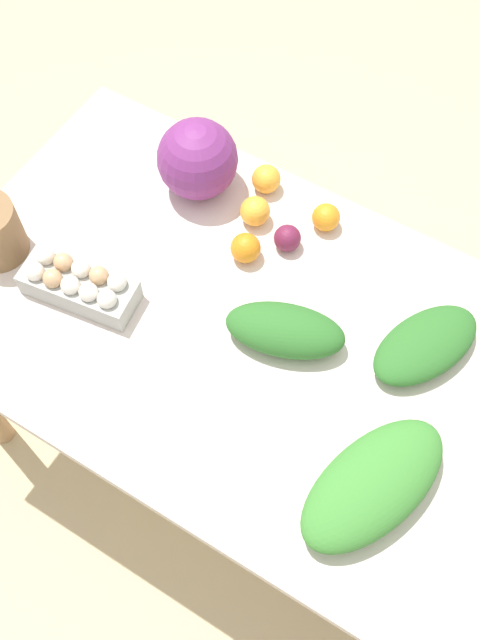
{
  "coord_description": "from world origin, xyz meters",
  "views": [
    {
      "loc": [
        -0.37,
        0.61,
        2.04
      ],
      "look_at": [
        0.0,
        0.0,
        0.74
      ],
      "focal_mm": 40.0,
      "sensor_mm": 36.0,
      "label": 1
    }
  ],
  "objects": [
    {
      "name": "egg_carton",
      "position": [
        0.33,
        0.11,
        0.76
      ],
      "size": [
        0.26,
        0.13,
        0.09
      ],
      "rotation": [
        0.0,
        0.0,
        0.14
      ],
      "color": "#A8A8A3",
      "rests_on": "dining_table"
    },
    {
      "name": "beet_root",
      "position": [
        0.01,
        -0.23,
        0.75
      ],
      "size": [
        0.06,
        0.06,
        0.06
      ],
      "primitive_type": "sphere",
      "color": "maroon",
      "rests_on": "dining_table"
    },
    {
      "name": "cabbage_purple",
      "position": [
        0.28,
        -0.27,
        0.81
      ],
      "size": [
        0.19,
        0.19,
        0.19
      ],
      "primitive_type": "sphere",
      "color": "#7A2D75",
      "rests_on": "dining_table"
    },
    {
      "name": "orange_1",
      "position": [
        -0.03,
        -0.32,
        0.75
      ],
      "size": [
        0.06,
        0.06,
        0.06
      ],
      "primitive_type": "sphere",
      "color": "orange",
      "rests_on": "dining_table"
    },
    {
      "name": "greens_bunch_beet_tops",
      "position": [
        -0.36,
        -0.14,
        0.75
      ],
      "size": [
        0.23,
        0.29,
        0.07
      ],
      "primitive_type": "ellipsoid",
      "rotation": [
        0.0,
        0.0,
        4.3
      ],
      "color": "#2D6B28",
      "rests_on": "dining_table"
    },
    {
      "name": "dining_table",
      "position": [
        0.0,
        0.0,
        0.62
      ],
      "size": [
        1.34,
        0.83,
        0.72
      ],
      "color": "silver",
      "rests_on": "ground_plane"
    },
    {
      "name": "ground_plane",
      "position": [
        0.0,
        0.0,
        0.0
      ],
      "size": [
        8.0,
        8.0,
        0.0
      ],
      "primitive_type": "plane",
      "color": "#C6B289"
    },
    {
      "name": "orange_3",
      "position": [
        0.08,
        -0.15,
        0.75
      ],
      "size": [
        0.07,
        0.07,
        0.07
      ],
      "primitive_type": "sphere",
      "color": "orange",
      "rests_on": "dining_table"
    },
    {
      "name": "orange_2",
      "position": [
        0.14,
        -0.35,
        0.75
      ],
      "size": [
        0.07,
        0.07,
        0.07
      ],
      "primitive_type": "sphere",
      "color": "#F9A833",
      "rests_on": "dining_table"
    },
    {
      "name": "greens_bunch_kale",
      "position": [
        -0.39,
        0.18,
        0.76
      ],
      "size": [
        0.26,
        0.37,
        0.09
      ],
      "primitive_type": "ellipsoid",
      "rotation": [
        0.0,
        0.0,
        4.4
      ],
      "color": "#3D8433",
      "rests_on": "dining_table"
    },
    {
      "name": "orange_0",
      "position": [
        0.11,
        -0.25,
        0.75
      ],
      "size": [
        0.07,
        0.07,
        0.07
      ],
      "primitive_type": "sphere",
      "color": "#F9A833",
      "rests_on": "dining_table"
    },
    {
      "name": "greens_bunch_dandelion",
      "position": [
        -0.1,
        -0.02,
        0.76
      ],
      "size": [
        0.27,
        0.19,
        0.08
      ],
      "primitive_type": "ellipsoid",
      "rotation": [
        0.0,
        0.0,
        0.33
      ],
      "color": "#2D6B28",
      "rests_on": "dining_table"
    }
  ]
}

